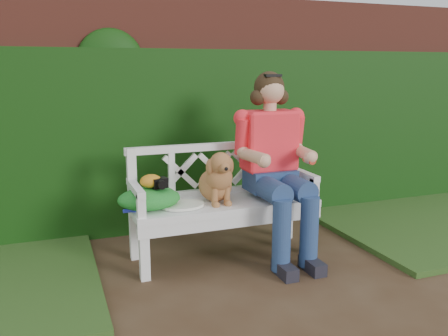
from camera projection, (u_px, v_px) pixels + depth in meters
name	position (u px, v px, depth m)	size (l,w,h in m)	color
ground	(277.00, 298.00, 3.22)	(60.00, 60.00, 0.00)	#3C2616
brick_wall	(193.00, 112.00, 4.73)	(10.00, 0.30, 2.20)	brown
ivy_hedge	(200.00, 140.00, 4.58)	(10.00, 0.18, 1.70)	#11340B
grass_right	(447.00, 218.00, 4.86)	(2.60, 2.00, 0.05)	black
garden_bench	(224.00, 229.00, 3.88)	(1.58, 0.60, 0.48)	white
seated_woman	(272.00, 163.00, 3.89)	(0.65, 0.86, 1.53)	#F9283D
dog	(216.00, 176.00, 3.75)	(0.28, 0.39, 0.43)	olive
tennis_racket	(178.00, 206.00, 3.64)	(0.65, 0.27, 0.03)	white
green_bag	(149.00, 198.00, 3.61)	(0.48, 0.37, 0.16)	#197E2E
camera_item	(159.00, 183.00, 3.58)	(0.11, 0.09, 0.08)	black
baseball_glove	(151.00, 181.00, 3.58)	(0.16, 0.12, 0.10)	#BD7719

